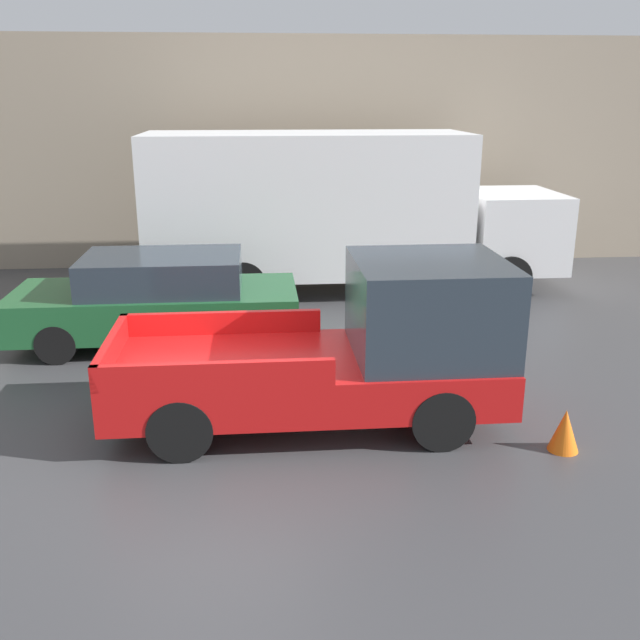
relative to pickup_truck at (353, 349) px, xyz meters
name	(u,v)px	position (x,y,z in m)	size (l,w,h in m)	color
ground_plane	(213,435)	(-1.82, -0.34, -0.99)	(60.00, 60.00, 0.00)	#3D3D3F
building_wall	(230,154)	(-1.82, 9.24, 1.75)	(28.00, 0.15, 5.48)	gray
pickup_truck	(353,349)	(0.00, 0.00, 0.00)	(5.04, 2.09, 2.14)	red
car	(158,299)	(-2.92, 3.32, -0.20)	(4.79, 1.97, 1.55)	#1E592D
delivery_truck	(335,208)	(0.49, 6.63, 0.80)	(8.88, 2.52, 3.37)	white
traffic_cone	(565,430)	(2.44, -1.11, -0.72)	(0.37, 0.37, 0.53)	orange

